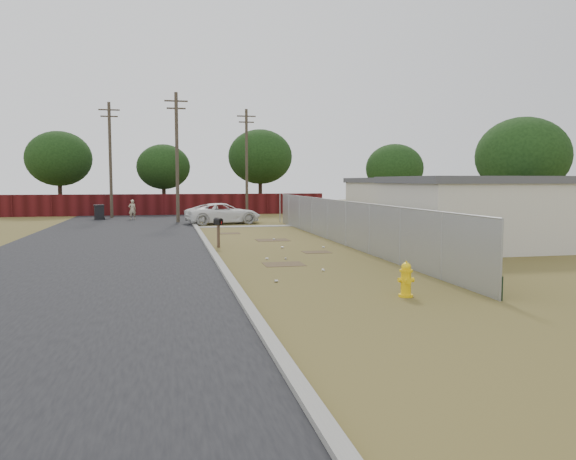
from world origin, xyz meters
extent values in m
plane|color=brown|center=(0.00, 0.00, 0.00)|extent=(120.00, 120.00, 0.00)
cube|color=black|center=(-7.50, 8.00, 0.01)|extent=(9.00, 60.00, 0.02)
cube|color=#A3A198|center=(-3.00, 8.00, 0.06)|extent=(0.25, 60.00, 0.12)
cube|color=#A3A198|center=(0.00, 11.50, 0.01)|extent=(6.20, 1.00, 0.03)
cylinder|color=#96989E|center=(3.10, -12.00, 1.00)|extent=(0.06, 0.06, 2.00)
cylinder|color=#96989E|center=(3.10, -9.00, 1.00)|extent=(0.06, 0.06, 2.00)
cylinder|color=#96989E|center=(3.10, -6.00, 1.00)|extent=(0.06, 0.06, 2.00)
cylinder|color=#96989E|center=(3.10, -3.00, 1.00)|extent=(0.06, 0.06, 2.00)
cylinder|color=#96989E|center=(3.10, 0.00, 1.00)|extent=(0.06, 0.06, 2.00)
cylinder|color=#96989E|center=(3.10, 3.00, 1.00)|extent=(0.06, 0.06, 2.00)
cylinder|color=#96989E|center=(3.10, 6.00, 1.00)|extent=(0.06, 0.06, 2.00)
cylinder|color=#96989E|center=(3.10, 9.00, 1.00)|extent=(0.06, 0.06, 2.00)
cylinder|color=#96989E|center=(3.10, 12.00, 1.00)|extent=(0.06, 0.06, 2.00)
cylinder|color=#96989E|center=(3.10, 15.00, 1.00)|extent=(0.06, 0.06, 2.00)
cylinder|color=#96989E|center=(3.10, 1.00, 2.00)|extent=(0.04, 26.00, 0.04)
cube|color=gray|center=(3.10, 1.00, 1.00)|extent=(0.01, 26.00, 2.00)
cube|color=black|center=(3.16, 1.00, 0.30)|extent=(0.03, 26.00, 0.60)
cube|color=#4E1012|center=(-6.00, 25.00, 0.90)|extent=(30.00, 0.12, 1.80)
cylinder|color=#4A3E31|center=(-4.00, 16.00, 4.50)|extent=(0.24, 0.24, 9.00)
cube|color=#4A3E31|center=(-4.00, 16.00, 8.40)|extent=(1.60, 0.10, 0.10)
cube|color=#4A3E31|center=(-4.00, 16.00, 7.90)|extent=(1.30, 0.10, 0.10)
cylinder|color=#4A3E31|center=(-9.00, 22.00, 4.50)|extent=(0.24, 0.24, 9.00)
cube|color=#4A3E31|center=(-9.00, 22.00, 8.40)|extent=(1.60, 0.10, 0.10)
cube|color=#4A3E31|center=(-9.00, 22.00, 7.90)|extent=(1.30, 0.10, 0.10)
cylinder|color=#4A3E31|center=(2.00, 24.00, 4.50)|extent=(0.24, 0.24, 9.00)
cube|color=#4A3E31|center=(2.00, 24.00, 8.40)|extent=(1.60, 0.10, 0.10)
cube|color=#4A3E31|center=(2.00, 24.00, 7.90)|extent=(1.30, 0.10, 0.10)
cube|color=beige|center=(9.00, -2.00, 1.40)|extent=(8.00, 6.00, 2.80)
cube|color=#4A4A4F|center=(9.00, -2.00, 2.95)|extent=(8.32, 6.24, 0.30)
cube|color=beige|center=(10.50, 9.00, 1.40)|extent=(7.00, 6.00, 2.80)
cube|color=#4A4A4F|center=(10.50, 9.00, 2.95)|extent=(7.28, 6.24, 0.30)
cylinder|color=#332217|center=(-14.00, 29.00, 1.65)|extent=(0.36, 0.36, 3.30)
ellipsoid|color=black|center=(-14.00, 29.00, 4.88)|extent=(5.70, 5.70, 4.84)
cylinder|color=#332217|center=(-5.00, 30.00, 1.43)|extent=(0.36, 0.36, 2.86)
ellipsoid|color=black|center=(-5.00, 30.00, 4.23)|extent=(4.94, 4.94, 4.20)
cylinder|color=#332217|center=(4.00, 29.00, 1.76)|extent=(0.36, 0.36, 3.52)
ellipsoid|color=black|center=(4.00, 29.00, 5.20)|extent=(6.08, 6.08, 5.17)
cylinder|color=#332217|center=(13.00, 18.00, 1.32)|extent=(0.36, 0.36, 2.64)
ellipsoid|color=black|center=(13.00, 18.00, 3.90)|extent=(4.56, 4.56, 3.88)
cylinder|color=#332217|center=(14.00, 3.00, 1.43)|extent=(0.36, 0.36, 2.86)
ellipsoid|color=black|center=(14.00, 3.00, 4.23)|extent=(4.94, 4.94, 4.20)
cylinder|color=yellow|center=(1.08, -11.03, 0.03)|extent=(0.39, 0.39, 0.06)
cylinder|color=yellow|center=(1.08, -11.03, 0.35)|extent=(0.28, 0.28, 0.62)
cylinder|color=yellow|center=(1.08, -11.03, 0.66)|extent=(0.36, 0.36, 0.05)
sphere|color=yellow|center=(1.08, -11.03, 0.75)|extent=(0.27, 0.27, 0.25)
cylinder|color=yellow|center=(1.08, -11.03, 0.88)|extent=(0.05, 0.05, 0.06)
cylinder|color=yellow|center=(0.93, -11.01, 0.43)|extent=(0.12, 0.13, 0.12)
cylinder|color=yellow|center=(1.23, -11.04, 0.43)|extent=(0.12, 0.13, 0.12)
cylinder|color=yellow|center=(1.07, -11.18, 0.43)|extent=(0.16, 0.14, 0.15)
cube|color=brown|center=(-2.57, 0.47, 0.54)|extent=(0.13, 0.13, 1.07)
cube|color=black|center=(-2.57, 0.47, 1.11)|extent=(0.38, 0.55, 0.19)
cylinder|color=black|center=(-2.57, 0.47, 1.20)|extent=(0.38, 0.55, 0.19)
cube|color=#B30E0C|center=(-2.46, 0.22, 1.11)|extent=(0.04, 0.05, 0.11)
imported|color=white|center=(-1.01, 14.15, 0.71)|extent=(5.48, 3.41, 1.41)
imported|color=tan|center=(-7.30, 19.55, 0.76)|extent=(0.63, 0.50, 1.52)
cube|color=black|center=(-9.74, 20.10, 0.53)|extent=(0.78, 0.78, 1.06)
cube|color=black|center=(-9.74, 20.10, 1.08)|extent=(0.86, 0.86, 0.09)
cylinder|color=black|center=(-9.34, 19.84, 0.11)|extent=(0.10, 0.23, 0.22)
cylinder|color=silver|center=(0.15, -6.72, 0.04)|extent=(0.09, 0.12, 0.07)
cylinder|color=#BABABF|center=(-0.48, -3.85, 0.04)|extent=(0.09, 0.11, 0.07)
cylinder|color=silver|center=(1.87, -0.67, 0.04)|extent=(0.12, 0.11, 0.07)
cylinder|color=#BABABF|center=(-1.73, -8.38, 0.04)|extent=(0.11, 0.08, 0.07)
cylinder|color=silver|center=(0.40, 3.07, 0.04)|extent=(0.10, 0.08, 0.07)
cylinder|color=#BABABF|center=(0.10, -0.37, 0.04)|extent=(0.11, 0.08, 0.07)
cylinder|color=silver|center=(-1.16, -3.71, 0.04)|extent=(0.12, 0.12, 0.07)
camera|label=1|loc=(-4.76, -24.00, 2.90)|focal=35.00mm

